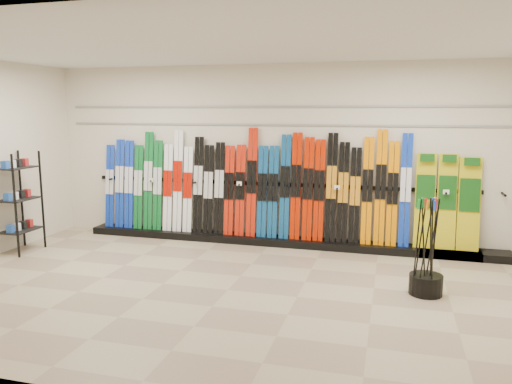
# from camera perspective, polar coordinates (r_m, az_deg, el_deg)

# --- Properties ---
(floor) EXTENTS (8.00, 8.00, 0.00)m
(floor) POSITION_cam_1_polar(r_m,az_deg,el_deg) (6.42, -3.25, -11.12)
(floor) COLOR gray
(floor) RESTS_ON ground
(back_wall) EXTENTS (8.00, 0.00, 8.00)m
(back_wall) POSITION_cam_1_polar(r_m,az_deg,el_deg) (8.45, 2.08, 4.30)
(back_wall) COLOR beige
(back_wall) RESTS_ON floor
(ceiling) EXTENTS (8.00, 8.00, 0.00)m
(ceiling) POSITION_cam_1_polar(r_m,az_deg,el_deg) (6.06, -3.52, 16.51)
(ceiling) COLOR silver
(ceiling) RESTS_ON back_wall
(ski_rack_base) EXTENTS (8.00, 0.40, 0.12)m
(ski_rack_base) POSITION_cam_1_polar(r_m,az_deg,el_deg) (8.44, 3.17, -5.65)
(ski_rack_base) COLOR black
(ski_rack_base) RESTS_ON floor
(skis) EXTENTS (5.38, 0.23, 1.83)m
(skis) POSITION_cam_1_polar(r_m,az_deg,el_deg) (8.46, -0.87, 0.48)
(skis) COLOR #1237B9
(skis) RESTS_ON ski_rack_base
(snowboards) EXTENTS (0.95, 0.23, 1.46)m
(snowboards) POSITION_cam_1_polar(r_m,az_deg,el_deg) (8.21, 21.00, -1.10)
(snowboards) COLOR gold
(snowboards) RESTS_ON ski_rack_base
(accessory_rack) EXTENTS (0.40, 0.60, 1.60)m
(accessory_rack) POSITION_cam_1_polar(r_m,az_deg,el_deg) (8.74, -25.50, -1.08)
(accessory_rack) COLOR black
(accessory_rack) RESTS_ON floor
(pole_bin) EXTENTS (0.40, 0.40, 0.25)m
(pole_bin) POSITION_cam_1_polar(r_m,az_deg,el_deg) (6.57, 18.83, -9.97)
(pole_bin) COLOR black
(pole_bin) RESTS_ON floor
(ski_poles) EXTENTS (0.29, 0.33, 1.18)m
(ski_poles) POSITION_cam_1_polar(r_m,az_deg,el_deg) (6.40, 18.92, -5.94)
(ski_poles) COLOR black
(ski_poles) RESTS_ON pole_bin
(slatwall_rail_0) EXTENTS (7.60, 0.02, 0.03)m
(slatwall_rail_0) POSITION_cam_1_polar(r_m,az_deg,el_deg) (8.40, 2.07, 7.69)
(slatwall_rail_0) COLOR gray
(slatwall_rail_0) RESTS_ON back_wall
(slatwall_rail_1) EXTENTS (7.60, 0.02, 0.03)m
(slatwall_rail_1) POSITION_cam_1_polar(r_m,az_deg,el_deg) (8.40, 2.08, 9.73)
(slatwall_rail_1) COLOR gray
(slatwall_rail_1) RESTS_ON back_wall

